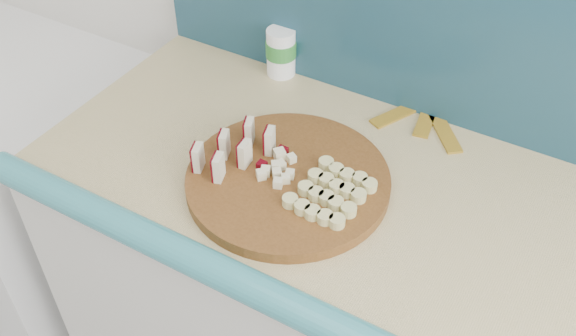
% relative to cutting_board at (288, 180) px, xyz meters
% --- Properties ---
extents(porcelain_fixture, '(0.70, 0.72, 0.84)m').
position_rel_cutting_board_xyz_m(porcelain_fixture, '(-0.97, 0.06, -0.52)').
color(porcelain_fixture, white).
rests_on(porcelain_fixture, ground).
extents(cutting_board, '(0.42, 0.42, 0.02)m').
position_rel_cutting_board_xyz_m(cutting_board, '(0.00, 0.00, 0.00)').
color(cutting_board, '#4D2C10').
rests_on(cutting_board, kitchen_counter).
extents(apple_wedges, '(0.11, 0.15, 0.05)m').
position_rel_cutting_board_xyz_m(apple_wedges, '(-0.11, -0.01, 0.04)').
color(apple_wedges, beige).
rests_on(apple_wedges, cutting_board).
extents(apple_chunks, '(0.05, 0.06, 0.02)m').
position_rel_cutting_board_xyz_m(apple_chunks, '(-0.03, 0.00, 0.02)').
color(apple_chunks, beige).
rests_on(apple_chunks, cutting_board).
extents(banana_slices, '(0.13, 0.15, 0.02)m').
position_rel_cutting_board_xyz_m(banana_slices, '(0.10, -0.01, 0.02)').
color(banana_slices, '#CCC57D').
rests_on(banana_slices, cutting_board).
extents(canister, '(0.07, 0.07, 0.11)m').
position_rel_cutting_board_xyz_m(canister, '(-0.21, 0.32, 0.05)').
color(canister, white).
rests_on(canister, kitchen_counter).
extents(banana_peel, '(0.21, 0.17, 0.01)m').
position_rel_cutting_board_xyz_m(banana_peel, '(0.15, 0.32, -0.01)').
color(banana_peel, '#B18D22').
rests_on(banana_peel, kitchen_counter).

